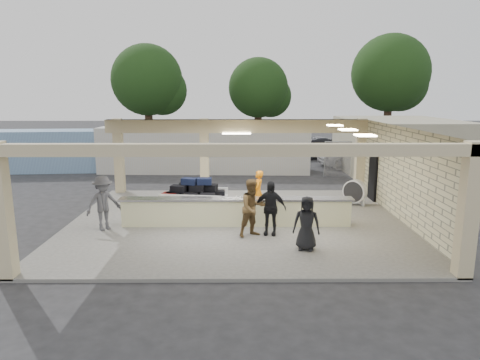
{
  "coord_description": "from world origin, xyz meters",
  "views": [
    {
      "loc": [
        0.05,
        -15.04,
        4.68
      ],
      "look_at": [
        0.14,
        1.0,
        1.42
      ],
      "focal_mm": 32.0,
      "sensor_mm": 36.0,
      "label": 1
    }
  ],
  "objects_px": {
    "car_white_a": "(357,156)",
    "passenger_c": "(103,203)",
    "baggage_counter": "(236,212)",
    "passenger_a": "(253,208)",
    "container_white": "(204,149)",
    "container_blue": "(61,151)",
    "passenger_b": "(270,208)",
    "baggage_handler": "(258,192)",
    "car_white_b": "(392,152)",
    "luggage_cart": "(194,195)",
    "passenger_d": "(306,223)",
    "drum_fan": "(355,192)",
    "car_dark": "(326,148)"
  },
  "relations": [
    {
      "from": "passenger_b",
      "to": "baggage_handler",
      "type": "bearing_deg",
      "value": 108.23
    },
    {
      "from": "passenger_b",
      "to": "container_blue",
      "type": "distance_m",
      "value": 17.29
    },
    {
      "from": "baggage_handler",
      "to": "passenger_b",
      "type": "distance_m",
      "value": 2.61
    },
    {
      "from": "luggage_cart",
      "to": "passenger_a",
      "type": "relative_size",
      "value": 1.36
    },
    {
      "from": "passenger_a",
      "to": "car_white_b",
      "type": "bearing_deg",
      "value": 28.08
    },
    {
      "from": "car_white_b",
      "to": "car_white_a",
      "type": "bearing_deg",
      "value": 154.24
    },
    {
      "from": "car_white_b",
      "to": "container_white",
      "type": "height_order",
      "value": "container_white"
    },
    {
      "from": "baggage_counter",
      "to": "passenger_b",
      "type": "xyz_separation_m",
      "value": [
        1.11,
        -1.03,
        0.41
      ]
    },
    {
      "from": "baggage_handler",
      "to": "passenger_d",
      "type": "height_order",
      "value": "baggage_handler"
    },
    {
      "from": "passenger_b",
      "to": "car_dark",
      "type": "distance_m",
      "value": 18.31
    },
    {
      "from": "baggage_counter",
      "to": "container_blue",
      "type": "height_order",
      "value": "container_blue"
    },
    {
      "from": "car_white_a",
      "to": "container_blue",
      "type": "xyz_separation_m",
      "value": [
        -18.59,
        -1.36,
        0.54
      ]
    },
    {
      "from": "luggage_cart",
      "to": "container_white",
      "type": "relative_size",
      "value": 0.21
    },
    {
      "from": "luggage_cart",
      "to": "passenger_d",
      "type": "distance_m",
      "value": 5.42
    },
    {
      "from": "container_blue",
      "to": "car_dark",
      "type": "bearing_deg",
      "value": 11.33
    },
    {
      "from": "passenger_b",
      "to": "car_dark",
      "type": "relative_size",
      "value": 0.39
    },
    {
      "from": "passenger_a",
      "to": "car_white_a",
      "type": "xyz_separation_m",
      "value": [
        7.28,
        14.07,
        -0.35
      ]
    },
    {
      "from": "passenger_c",
      "to": "passenger_d",
      "type": "xyz_separation_m",
      "value": [
        6.59,
        -1.93,
        -0.12
      ]
    },
    {
      "from": "passenger_b",
      "to": "car_white_b",
      "type": "relative_size",
      "value": 0.44
    },
    {
      "from": "baggage_handler",
      "to": "container_white",
      "type": "distance_m",
      "value": 10.01
    },
    {
      "from": "passenger_a",
      "to": "passenger_c",
      "type": "xyz_separation_m",
      "value": [
        -5.04,
        0.69,
        -0.01
      ]
    },
    {
      "from": "passenger_d",
      "to": "car_white_a",
      "type": "distance_m",
      "value": 16.34
    },
    {
      "from": "passenger_d",
      "to": "car_dark",
      "type": "bearing_deg",
      "value": 88.69
    },
    {
      "from": "baggage_counter",
      "to": "passenger_b",
      "type": "height_order",
      "value": "passenger_b"
    },
    {
      "from": "baggage_handler",
      "to": "car_white_b",
      "type": "height_order",
      "value": "baggage_handler"
    },
    {
      "from": "car_white_a",
      "to": "passenger_c",
      "type": "bearing_deg",
      "value": 125.73
    },
    {
      "from": "baggage_handler",
      "to": "car_white_a",
      "type": "xyz_separation_m",
      "value": [
        6.97,
        11.31,
        -0.24
      ]
    },
    {
      "from": "passenger_d",
      "to": "car_white_a",
      "type": "xyz_separation_m",
      "value": [
        5.73,
        15.3,
        -0.21
      ]
    },
    {
      "from": "baggage_handler",
      "to": "passenger_a",
      "type": "xyz_separation_m",
      "value": [
        -0.3,
        -2.76,
        0.11
      ]
    },
    {
      "from": "passenger_a",
      "to": "passenger_c",
      "type": "height_order",
      "value": "passenger_a"
    },
    {
      "from": "passenger_a",
      "to": "container_white",
      "type": "distance_m",
      "value": 12.61
    },
    {
      "from": "baggage_handler",
      "to": "passenger_b",
      "type": "xyz_separation_m",
      "value": [
        0.27,
        -2.6,
        0.07
      ]
    },
    {
      "from": "baggage_counter",
      "to": "container_white",
      "type": "height_order",
      "value": "container_white"
    },
    {
      "from": "baggage_counter",
      "to": "drum_fan",
      "type": "height_order",
      "value": "drum_fan"
    },
    {
      "from": "car_white_a",
      "to": "container_white",
      "type": "relative_size",
      "value": 0.39
    },
    {
      "from": "car_white_b",
      "to": "container_white",
      "type": "xyz_separation_m",
      "value": [
        -12.78,
        -3.79,
        0.7
      ]
    },
    {
      "from": "drum_fan",
      "to": "car_white_a",
      "type": "bearing_deg",
      "value": 115.03
    },
    {
      "from": "passenger_a",
      "to": "container_white",
      "type": "relative_size",
      "value": 0.15
    },
    {
      "from": "container_white",
      "to": "drum_fan",
      "type": "bearing_deg",
      "value": -49.02
    },
    {
      "from": "passenger_b",
      "to": "container_blue",
      "type": "bearing_deg",
      "value": 145.8
    },
    {
      "from": "drum_fan",
      "to": "container_white",
      "type": "xyz_separation_m",
      "value": [
        -6.88,
        8.43,
        0.68
      ]
    },
    {
      "from": "passenger_a",
      "to": "passenger_b",
      "type": "relative_size",
      "value": 1.05
    },
    {
      "from": "baggage_counter",
      "to": "car_dark",
      "type": "distance_m",
      "value": 17.71
    },
    {
      "from": "passenger_d",
      "to": "baggage_counter",
      "type": "bearing_deg",
      "value": 142.51
    },
    {
      "from": "passenger_c",
      "to": "baggage_counter",
      "type": "bearing_deg",
      "value": -32.67
    },
    {
      "from": "baggage_counter",
      "to": "car_white_a",
      "type": "bearing_deg",
      "value": 58.75
    },
    {
      "from": "container_white",
      "to": "passenger_b",
      "type": "bearing_deg",
      "value": -74.12
    },
    {
      "from": "car_white_a",
      "to": "container_blue",
      "type": "relative_size",
      "value": 0.51
    },
    {
      "from": "baggage_handler",
      "to": "car_white_b",
      "type": "bearing_deg",
      "value": 149.86
    },
    {
      "from": "luggage_cart",
      "to": "car_dark",
      "type": "distance_m",
      "value": 17.04
    }
  ]
}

